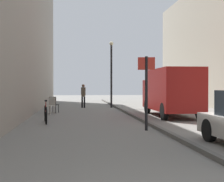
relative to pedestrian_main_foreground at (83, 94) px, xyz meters
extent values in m
plane|color=gray|center=(0.77, -8.75, -0.97)|extent=(80.00, 80.00, 0.00)
cube|color=#615F5B|center=(2.35, -8.75, -0.91)|extent=(0.16, 40.00, 0.12)
cylinder|color=black|center=(-0.08, 0.03, -0.58)|extent=(0.12, 0.12, 0.79)
cylinder|color=black|center=(0.08, -0.03, -0.58)|extent=(0.12, 0.12, 0.79)
cube|color=brown|center=(0.00, 0.00, 0.16)|extent=(0.27, 0.25, 0.67)
cylinder|color=brown|center=(-0.11, 0.04, 0.21)|extent=(0.09, 0.09, 0.57)
cylinder|color=brown|center=(0.11, -0.04, 0.21)|extent=(0.09, 0.09, 0.57)
sphere|color=brown|center=(0.00, 0.00, 0.60)|extent=(0.22, 0.22, 0.22)
cube|color=maroon|center=(4.30, -7.57, 0.41)|extent=(1.95, 3.73, 2.08)
cube|color=maroon|center=(4.34, -5.00, 0.15)|extent=(1.92, 1.46, 1.56)
cube|color=black|center=(4.34, -4.49, 0.49)|extent=(1.60, 0.06, 0.69)
cylinder|color=black|center=(3.48, -5.13, -0.57)|extent=(0.23, 0.80, 0.80)
cylinder|color=black|center=(5.19, -5.15, -0.57)|extent=(0.23, 0.80, 0.80)
cylinder|color=black|center=(3.44, -8.71, -0.57)|extent=(0.23, 0.80, 0.80)
cylinder|color=black|center=(5.14, -8.73, -0.57)|extent=(0.23, 0.80, 0.80)
cylinder|color=black|center=(3.14, -14.32, -0.65)|extent=(0.21, 0.64, 0.64)
cylinder|color=black|center=(1.88, -11.92, 0.33)|extent=(0.10, 0.10, 2.60)
cube|color=red|center=(1.88, -11.92, 1.38)|extent=(0.60, 0.11, 0.44)
cylinder|color=black|center=(2.02, 0.01, 1.28)|extent=(0.14, 0.14, 4.50)
sphere|color=beige|center=(2.02, 0.01, 3.65)|extent=(0.28, 0.28, 0.28)
torus|color=black|center=(-1.90, -8.65, -0.61)|extent=(0.15, 0.72, 0.72)
torus|color=black|center=(-1.77, -9.69, -0.61)|extent=(0.15, 0.72, 0.72)
cylinder|color=maroon|center=(-1.83, -9.17, -0.46)|extent=(0.17, 0.94, 0.05)
cylinder|color=maroon|center=(-1.81, -9.36, -0.24)|extent=(0.04, 0.04, 0.40)
cube|color=black|center=(-1.81, -9.36, -0.02)|extent=(0.13, 0.25, 0.06)
cylinder|color=#B7B2A8|center=(-1.93, -5.22, -0.75)|extent=(0.04, 0.04, 0.45)
cylinder|color=#B7B2A8|center=(-2.24, -5.01, -0.75)|extent=(0.04, 0.04, 0.45)
cylinder|color=#B7B2A8|center=(-1.72, -4.91, -0.75)|extent=(0.04, 0.04, 0.45)
cylinder|color=#B7B2A8|center=(-2.03, -4.70, -0.75)|extent=(0.04, 0.04, 0.45)
cube|color=#B7B2A8|center=(-1.98, -4.96, -0.50)|extent=(0.61, 0.61, 0.04)
cube|color=#B7B2A8|center=(-1.87, -4.80, -0.26)|extent=(0.38, 0.28, 0.45)
cylinder|color=black|center=(-1.89, -3.82, -0.75)|extent=(0.04, 0.04, 0.45)
cylinder|color=black|center=(-1.55, -3.97, -0.75)|extent=(0.04, 0.04, 0.45)
cylinder|color=black|center=(-2.04, -4.17, -0.75)|extent=(0.04, 0.04, 0.45)
cylinder|color=black|center=(-1.70, -4.32, -0.75)|extent=(0.04, 0.04, 0.45)
cube|color=black|center=(-1.80, -4.07, -0.50)|extent=(0.58, 0.58, 0.04)
cube|color=black|center=(-1.88, -4.25, -0.26)|extent=(0.42, 0.21, 0.45)
camera|label=1|loc=(-0.62, -22.93, 0.59)|focal=51.41mm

